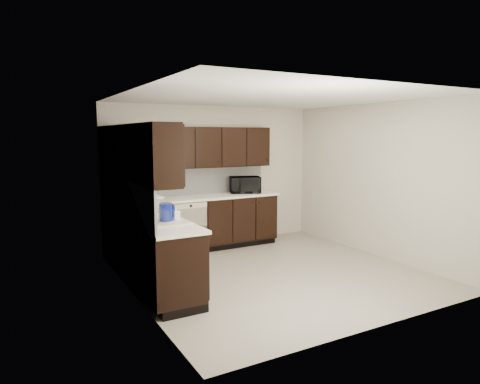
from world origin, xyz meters
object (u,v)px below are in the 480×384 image
object	(u,v)px
sink	(161,225)
microwave	(245,185)
storage_bin	(142,204)
toaster_oven	(131,193)
blue_pitcher	(166,213)

from	to	relation	value
sink	microwave	bearing A→B (deg)	38.21
microwave	storage_bin	world-z (taller)	microwave
microwave	storage_bin	xyz separation A→B (m)	(-2.19, -0.96, -0.05)
microwave	toaster_oven	bearing A→B (deg)	-161.46
sink	storage_bin	distance (m)	0.77
toaster_oven	storage_bin	world-z (taller)	toaster_oven
sink	storage_bin	size ratio (longest dim) A/B	1.63
toaster_oven	sink	bearing A→B (deg)	-93.41
microwave	storage_bin	size ratio (longest dim) A/B	1.07
blue_pitcher	storage_bin	bearing A→B (deg)	84.15
storage_bin	blue_pitcher	size ratio (longest dim) A/B	2.12
microwave	sink	bearing A→B (deg)	-121.14
storage_bin	blue_pitcher	distance (m)	0.89
microwave	storage_bin	distance (m)	2.39
sink	toaster_oven	xyz separation A→B (m)	(0.12, 1.79, 0.18)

